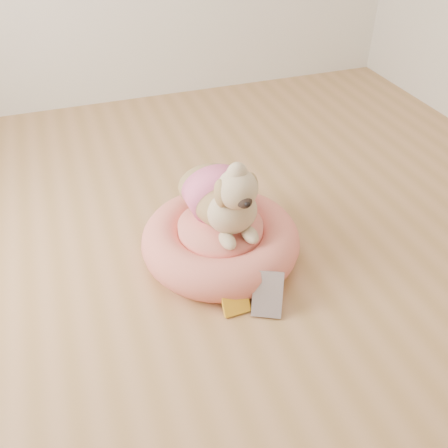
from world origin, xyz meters
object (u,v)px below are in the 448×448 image
object	(u,v)px
pet_bed	(221,240)
book_yellow	(234,294)
book_white	(268,294)
dog	(223,185)

from	to	relation	value
pet_bed	book_yellow	world-z (taller)	pet_bed
pet_bed	book_yellow	distance (m)	0.35
pet_bed	book_white	xyz separation A→B (m)	(0.08, -0.40, -0.01)
book_yellow	book_white	size ratio (longest dim) A/B	0.90
dog	pet_bed	bearing A→B (deg)	-135.21
book_yellow	pet_bed	bearing A→B (deg)	78.43
book_white	dog	bearing A→B (deg)	123.98
book_white	book_yellow	bearing A→B (deg)	-173.65
book_yellow	book_white	world-z (taller)	book_white
pet_bed	book_yellow	bearing A→B (deg)	-99.50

